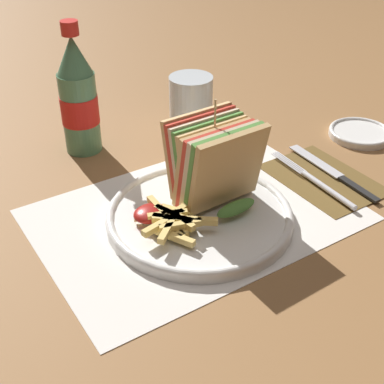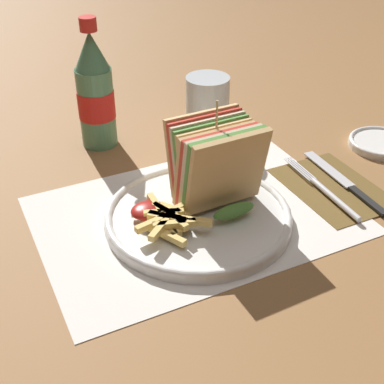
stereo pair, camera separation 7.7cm
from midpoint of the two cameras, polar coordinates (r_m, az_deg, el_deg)
ground_plane at (r=0.78m, az=-0.38°, el=-3.36°), size 4.00×4.00×0.00m
placemat at (r=0.79m, az=-2.41°, el=-2.51°), size 0.46×0.32×0.00m
plate_main at (r=0.77m, az=-2.04°, el=-2.62°), size 0.27×0.27×0.02m
club_sandwich at (r=0.77m, az=-0.47°, el=3.00°), size 0.12×0.12×0.16m
fries_pile at (r=0.73m, az=-5.16°, el=-3.06°), size 0.10×0.12×0.02m
ketchup_blob at (r=0.75m, az=-7.34°, el=-2.37°), size 0.05×0.04×0.02m
napkin at (r=0.89m, az=11.28°, el=1.44°), size 0.13×0.19×0.00m
fork at (r=0.86m, az=11.00°, el=0.79°), size 0.02×0.20×0.01m
knife at (r=0.90m, az=12.48°, el=1.99°), size 0.02×0.20×0.00m
coke_bottle_near at (r=0.95m, az=-14.36°, el=9.62°), size 0.07×0.07×0.23m
glass_near at (r=0.98m, az=-2.38°, el=8.49°), size 0.08×0.08×0.12m
side_saucer at (r=1.04m, az=15.51°, el=6.04°), size 0.12×0.12×0.01m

